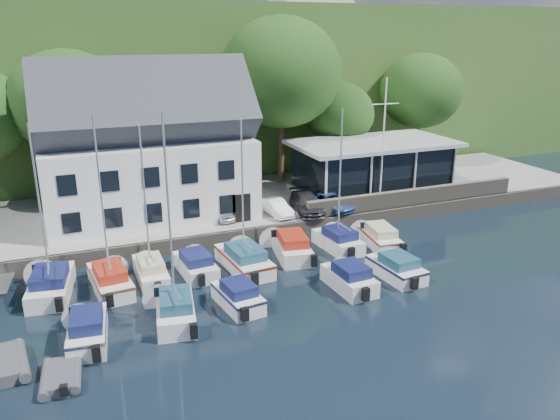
{
  "coord_description": "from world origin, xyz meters",
  "views": [
    {
      "loc": [
        -12.49,
        -21.65,
        13.69
      ],
      "look_at": [
        -0.05,
        9.0,
        2.75
      ],
      "focal_mm": 35.0,
      "sensor_mm": 36.0,
      "label": 1
    }
  ],
  "objects_px": {
    "boat_r1_4": "(243,194)",
    "dinghy_1": "(61,375)",
    "club_pavilion": "(372,166)",
    "flagpole": "(383,142)",
    "boat_r1_3": "(195,263)",
    "car_dgrey": "(307,203)",
    "car_white": "(276,207)",
    "boat_r2_2": "(238,294)",
    "boat_r1_2": "(146,211)",
    "boat_r2_4": "(396,266)",
    "harbor_building": "(148,155)",
    "car_silver": "(219,211)",
    "boat_r1_5": "(291,244)",
    "boat_r1_7": "(378,235)",
    "boat_r2_1": "(170,232)",
    "car_blue": "(330,201)",
    "boat_r2_0": "(87,327)",
    "dinghy_0": "(3,362)",
    "boat_r1_1": "(103,211)",
    "boat_r1_0": "(41,213)",
    "boat_r2_3": "(349,276)",
    "boat_r1_6": "(340,183)"
  },
  "relations": [
    {
      "from": "boat_r1_4",
      "to": "dinghy_1",
      "type": "distance_m",
      "value": 13.7
    },
    {
      "from": "car_white",
      "to": "car_dgrey",
      "type": "distance_m",
      "value": 2.35
    },
    {
      "from": "harbor_building",
      "to": "boat_r2_2",
      "type": "relative_size",
      "value": 2.93
    },
    {
      "from": "boat_r2_2",
      "to": "car_blue",
      "type": "bearing_deg",
      "value": 36.18
    },
    {
      "from": "boat_r2_0",
      "to": "dinghy_0",
      "type": "bearing_deg",
      "value": -157.43
    },
    {
      "from": "boat_r1_2",
      "to": "dinghy_0",
      "type": "xyz_separation_m",
      "value": [
        -7.25,
        -6.62,
        -3.79
      ]
    },
    {
      "from": "boat_r2_3",
      "to": "boat_r1_4",
      "type": "bearing_deg",
      "value": 131.92
    },
    {
      "from": "car_dgrey",
      "to": "boat_r2_2",
      "type": "height_order",
      "value": "car_dgrey"
    },
    {
      "from": "boat_r1_5",
      "to": "boat_r1_7",
      "type": "bearing_deg",
      "value": 5.54
    },
    {
      "from": "boat_r1_3",
      "to": "dinghy_1",
      "type": "relative_size",
      "value": 2.01
    },
    {
      "from": "boat_r1_0",
      "to": "boat_r1_1",
      "type": "xyz_separation_m",
      "value": [
        3.03,
        -0.59,
        -0.07
      ]
    },
    {
      "from": "boat_r2_2",
      "to": "dinghy_0",
      "type": "height_order",
      "value": "boat_r2_2"
    },
    {
      "from": "harbor_building",
      "to": "car_silver",
      "type": "distance_m",
      "value": 6.33
    },
    {
      "from": "flagpole",
      "to": "dinghy_0",
      "type": "xyz_separation_m",
      "value": [
        -25.6,
        -11.6,
        -5.34
      ]
    },
    {
      "from": "club_pavilion",
      "to": "boat_r2_4",
      "type": "distance_m",
      "value": 14.97
    },
    {
      "from": "boat_r2_2",
      "to": "boat_r1_2",
      "type": "bearing_deg",
      "value": 118.66
    },
    {
      "from": "boat_r1_7",
      "to": "boat_r2_1",
      "type": "relative_size",
      "value": 0.66
    },
    {
      "from": "harbor_building",
      "to": "car_silver",
      "type": "xyz_separation_m",
      "value": [
        4.23,
        -2.79,
        -3.8
      ]
    },
    {
      "from": "harbor_building",
      "to": "boat_r1_0",
      "type": "xyz_separation_m",
      "value": [
        -6.93,
        -8.73,
        -0.67
      ]
    },
    {
      "from": "boat_r2_0",
      "to": "boat_r1_4",
      "type": "bearing_deg",
      "value": 34.18
    },
    {
      "from": "car_white",
      "to": "boat_r1_6",
      "type": "bearing_deg",
      "value": -72.52
    },
    {
      "from": "boat_r1_2",
      "to": "car_silver",
      "type": "bearing_deg",
      "value": 46.23
    },
    {
      "from": "boat_r2_4",
      "to": "dinghy_1",
      "type": "relative_size",
      "value": 1.95
    },
    {
      "from": "club_pavilion",
      "to": "boat_r2_1",
      "type": "distance_m",
      "value": 23.6
    },
    {
      "from": "boat_r1_1",
      "to": "boat_r2_4",
      "type": "distance_m",
      "value": 16.66
    },
    {
      "from": "car_dgrey",
      "to": "boat_r2_0",
      "type": "distance_m",
      "value": 19.28
    },
    {
      "from": "car_dgrey",
      "to": "boat_r2_0",
      "type": "height_order",
      "value": "car_dgrey"
    },
    {
      "from": "boat_r1_7",
      "to": "boat_r1_1",
      "type": "bearing_deg",
      "value": -170.96
    },
    {
      "from": "boat_r1_5",
      "to": "car_white",
      "type": "bearing_deg",
      "value": 88.6
    },
    {
      "from": "car_dgrey",
      "to": "boat_r1_3",
      "type": "xyz_separation_m",
      "value": [
        -9.64,
        -5.32,
        -0.95
      ]
    },
    {
      "from": "harbor_building",
      "to": "boat_r1_3",
      "type": "relative_size",
      "value": 2.63
    },
    {
      "from": "car_dgrey",
      "to": "boat_r2_1",
      "type": "height_order",
      "value": "boat_r2_1"
    },
    {
      "from": "car_blue",
      "to": "boat_r1_6",
      "type": "xyz_separation_m",
      "value": [
        -1.94,
        -4.95,
        2.88
      ]
    },
    {
      "from": "boat_r1_7",
      "to": "dinghy_1",
      "type": "xyz_separation_m",
      "value": [
        -20.05,
        -8.09,
        -0.38
      ]
    },
    {
      "from": "boat_r1_7",
      "to": "boat_r1_6",
      "type": "bearing_deg",
      "value": -178.08
    },
    {
      "from": "car_dgrey",
      "to": "boat_r1_0",
      "type": "distance_m",
      "value": 18.49
    },
    {
      "from": "boat_r1_3",
      "to": "car_dgrey",
      "type": "bearing_deg",
      "value": 24.25
    },
    {
      "from": "boat_r1_3",
      "to": "flagpole",
      "type": "bearing_deg",
      "value": 13.53
    },
    {
      "from": "car_dgrey",
      "to": "dinghy_1",
      "type": "distance_m",
      "value": 21.92
    },
    {
      "from": "boat_r1_5",
      "to": "boat_r1_7",
      "type": "distance_m",
      "value": 6.19
    },
    {
      "from": "harbor_building",
      "to": "boat_r1_2",
      "type": "distance_m",
      "value": 9.04
    },
    {
      "from": "car_dgrey",
      "to": "boat_r1_4",
      "type": "height_order",
      "value": "boat_r1_4"
    },
    {
      "from": "boat_r1_6",
      "to": "dinghy_1",
      "type": "bearing_deg",
      "value": -158.5
    },
    {
      "from": "harbor_building",
      "to": "car_white",
      "type": "relative_size",
      "value": 4.14
    },
    {
      "from": "harbor_building",
      "to": "boat_r1_2",
      "type": "bearing_deg",
      "value": -100.35
    },
    {
      "from": "club_pavilion",
      "to": "boat_r1_7",
      "type": "bearing_deg",
      "value": -118.11
    },
    {
      "from": "flagpole",
      "to": "boat_r1_3",
      "type": "relative_size",
      "value": 1.72
    },
    {
      "from": "club_pavilion",
      "to": "flagpole",
      "type": "relative_size",
      "value": 1.4
    },
    {
      "from": "boat_r2_1",
      "to": "dinghy_1",
      "type": "relative_size",
      "value": 3.44
    },
    {
      "from": "car_dgrey",
      "to": "boat_r1_1",
      "type": "relative_size",
      "value": 0.49
    }
  ]
}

